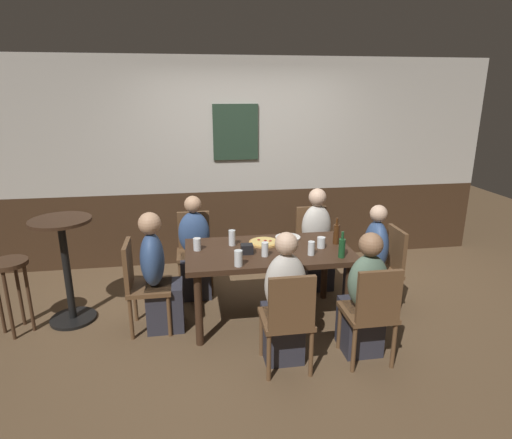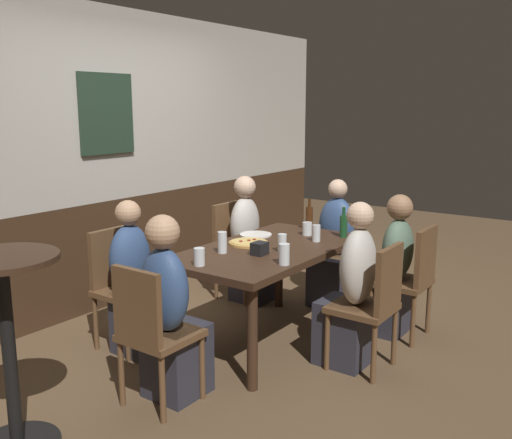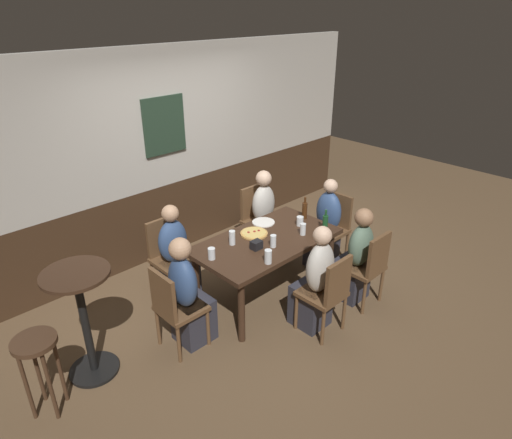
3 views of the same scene
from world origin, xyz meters
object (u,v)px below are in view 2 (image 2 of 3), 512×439
Objects in this scene: condiment_caddy at (260,249)px; person_mid_near at (351,298)px; chair_left_far at (120,281)px; beer_glass_tall at (307,229)px; plate_white_large at (256,235)px; beer_bottle_brown at (309,218)px; chair_mid_near at (373,301)px; chair_right_far at (235,245)px; tumbler_water at (282,244)px; person_head_west at (171,321)px; beer_bottle_green at (344,225)px; chair_right_near at (411,276)px; person_right_near at (391,275)px; side_bar_table at (8,339)px; chair_head_west at (151,329)px; person_left_far at (136,289)px; person_head_east at (334,253)px; pizza at (248,243)px; dining_table at (268,258)px; highball_clear at (284,256)px; tumbler_short at (222,244)px; chair_head_east at (342,247)px; pint_glass_stout at (199,258)px; pint_glass_pale at (316,234)px; person_right_far at (249,248)px.

person_mid_near is at bearing -70.32° from condiment_caddy.
beer_glass_tall is at bearing -36.26° from chair_left_far.
beer_bottle_brown is at bearing -29.81° from plate_white_large.
chair_right_far is at bearing 67.76° from chair_mid_near.
beer_glass_tall is 0.59m from tumbler_water.
beer_bottle_brown reaches higher than plate_white_large.
person_head_west is 4.71× the size of beer_bottle_green.
person_right_near is at bearing 90.00° from chair_right_near.
chair_left_far is 2.07m from person_right_near.
side_bar_table reaches higher than beer_bottle_green.
chair_right_far is 1.20m from beer_bottle_green.
person_left_far reaches higher than chair_head_west.
person_right_near reaches higher than chair_right_far.
person_head_east is 3.79× the size of pizza.
chair_right_near is (0.69, -0.85, -0.16)m from dining_table.
pizza is at bearing -37.00° from person_left_far.
highball_clear is at bearing -176.96° from beer_bottle_green.
chair_right_far reaches higher than tumbler_water.
tumbler_short reaches higher than chair_head_west.
chair_head_west is at bearing -178.41° from beer_bottle_brown.
beer_glass_tall is 0.29m from beer_bottle_green.
highball_clear is 1.72m from side_bar_table.
tumbler_short reaches higher than chair_head_east.
beer_bottle_brown is at bearing -6.49° from tumbler_short.
pint_glass_stout is (-0.67, 0.93, 0.29)m from chair_mid_near.
beer_glass_tall is 0.96× the size of condiment_caddy.
chair_head_west is at bearing 150.34° from person_mid_near.
chair_head_west is at bearing 180.00° from person_head_east.
chair_right_near is 0.97m from beer_bottle_brown.
pint_glass_pale reaches higher than pint_glass_stout.
dining_table is 0.51m from highball_clear.
pint_glass_pale is 0.53× the size of beer_bottle_green.
chair_left_far is 7.42× the size of pint_glass_stout.
chair_right_far is 7.42× the size of pint_glass_stout.
person_head_east is at bearing -67.74° from chair_right_far.
chair_mid_near is 1.68m from person_left_far.
chair_head_west is 0.94m from tumbler_short.
beer_bottle_brown is at bearing -4.97° from side_bar_table.
tumbler_water is 0.50× the size of beer_bottle_brown.
beer_glass_tall is at bearing -177.20° from chair_head_east.
tumbler_short reaches higher than pizza.
person_right_far reaches higher than pizza.
condiment_caddy is (-0.91, -0.92, 0.29)m from chair_right_far.
chair_right_near reaches higher than pizza.
pint_glass_pale is at bearing 117.25° from chair_right_near.
chair_mid_near is at bearing -122.01° from beer_glass_tall.
pint_glass_pale is (1.03, -0.29, 0.01)m from pint_glass_stout.
dining_table is 1.79× the size of chair_right_near.
pint_glass_pale is (-0.33, 0.48, 0.33)m from person_right_near.
person_mid_near is 8.84× the size of pint_glass_pale.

